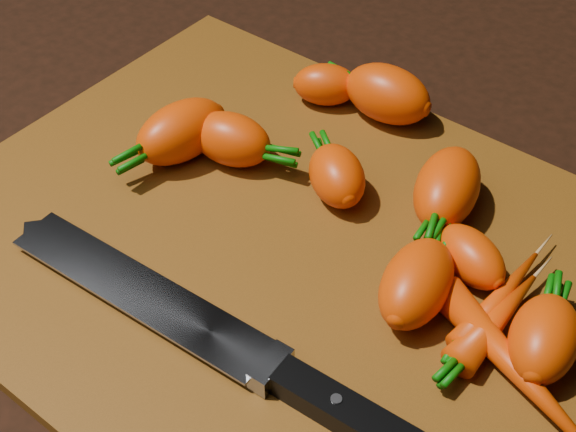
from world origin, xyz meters
The scene contains 15 objects.
ground centered at (0.00, 0.00, -0.01)m, with size 2.00×2.00×0.01m, color black.
cutting_board centered at (0.00, 0.00, 0.01)m, with size 0.50×0.40×0.01m, color brown.
carrot_0 centered at (-0.09, 0.05, 0.03)m, with size 0.07×0.04×0.04m, color #F13E00.
carrot_1 centered at (0.00, 0.06, 0.03)m, with size 0.06×0.04×0.04m, color #F13E00.
carrot_2 centered at (0.08, 0.10, 0.04)m, with size 0.08×0.05×0.05m, color #F13E00.
carrot_3 centered at (0.11, 0.01, 0.03)m, with size 0.08×0.04×0.04m, color #F13E00.
carrot_4 centered at (-0.02, 0.17, 0.04)m, with size 0.08×0.05×0.05m, color #F13E00.
carrot_5 centered at (-0.07, 0.16, 0.03)m, with size 0.05×0.04×0.04m, color #F13E00.
carrot_6 centered at (0.12, 0.06, 0.03)m, with size 0.06×0.03×0.03m, color #F13E00.
carrot_7 centered at (0.15, 0.04, 0.02)m, with size 0.10×0.02×0.02m, color #F13E00.
carrot_8 centered at (0.19, 0.00, 0.02)m, with size 0.14×0.03×0.03m, color #F13E00.
carrot_9 centered at (0.16, 0.02, 0.02)m, with size 0.09×0.02×0.02m, color #F13E00.
carrot_10 centered at (-0.12, 0.03, 0.04)m, with size 0.08×0.05×0.05m, color #F13E00.
carrot_11 centered at (0.19, 0.02, 0.03)m, with size 0.07×0.04×0.04m, color #F13E00.
knife centered at (-0.02, -0.10, 0.02)m, with size 0.34×0.05×0.02m.
Camera 1 is at (0.25, -0.31, 0.43)m, focal length 50.00 mm.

